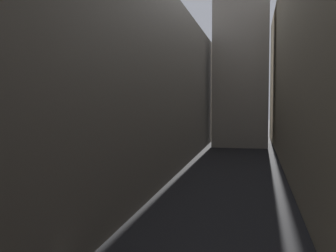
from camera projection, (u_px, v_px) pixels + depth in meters
The scene contains 2 objects.
ground_plane at pixel (226, 188), 37.40m from camera, with size 264.00×264.00×0.00m, color #232326.
building_block_left at pixel (112, 85), 41.01m from camera, with size 11.16×108.00×18.25m, color #60594F.
Camera 1 is at (2.35, 10.71, 7.63)m, focal length 45.83 mm.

